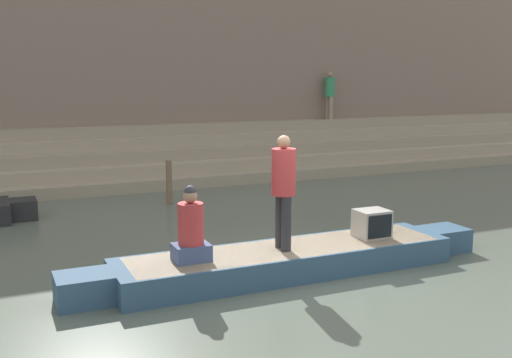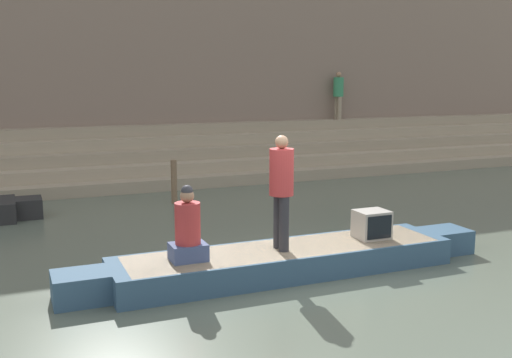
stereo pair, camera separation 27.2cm
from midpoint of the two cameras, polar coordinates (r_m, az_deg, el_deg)
The scene contains 9 objects.
ground_plane at distance 9.48m, azimuth 5.76°, elevation -8.99°, with size 120.00×120.00×0.00m, color #566051.
ghat_steps at distance 17.89m, azimuth -8.49°, elevation 1.73°, with size 36.00×2.88×1.58m.
back_wall at distance 19.35m, azimuth -9.98°, elevation 12.42°, with size 34.20×1.28×8.04m.
rowboat_main at distance 9.42m, azimuth 3.66°, elevation -7.69°, with size 6.94×1.32×0.41m.
person_standing at distance 9.07m, azimuth 3.30°, elevation -0.54°, with size 0.37×0.37×1.76m.
person_rowing at distance 8.67m, azimuth -5.62°, elevation -4.94°, with size 0.52×0.41×1.11m.
tv_set at distance 10.08m, azimuth 11.73°, elevation -4.25°, with size 0.53×0.46×0.46m.
mooring_post at distance 14.57m, azimuth -7.29°, elevation -0.26°, with size 0.15×0.15×1.06m, color brown.
person_on_steps at distance 20.91m, azimuth 8.22°, elevation 8.18°, with size 0.35×0.35×1.62m.
Camera 2 is at (-4.18, -7.94, 3.03)m, focal length 42.00 mm.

